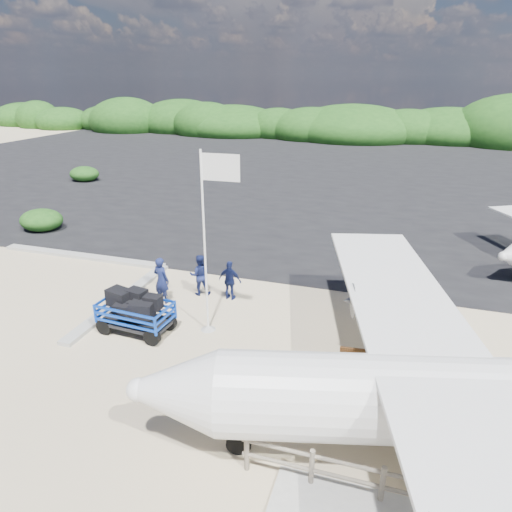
{
  "coord_description": "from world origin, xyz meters",
  "views": [
    {
      "loc": [
        5.6,
        -12.55,
        8.51
      ],
      "look_at": [
        0.41,
        3.97,
        1.6
      ],
      "focal_mm": 32.0,
      "sensor_mm": 36.0,
      "label": 1
    }
  ],
  "objects_px": {
    "flagpole": "(208,329)",
    "baggage_cart": "(138,331)",
    "signboard": "(369,397)",
    "crew_c": "(230,280)",
    "aircraft_small": "(221,164)",
    "crew_b": "(200,275)",
    "crew_a": "(161,280)"
  },
  "relations": [
    {
      "from": "flagpole",
      "to": "baggage_cart",
      "type": "bearing_deg",
      "value": -159.17
    },
    {
      "from": "signboard",
      "to": "crew_c",
      "type": "height_order",
      "value": "crew_c"
    },
    {
      "from": "baggage_cart",
      "to": "crew_c",
      "type": "height_order",
      "value": "crew_c"
    },
    {
      "from": "baggage_cart",
      "to": "aircraft_small",
      "type": "distance_m",
      "value": 32.66
    },
    {
      "from": "crew_c",
      "to": "crew_b",
      "type": "bearing_deg",
      "value": 2.93
    },
    {
      "from": "flagpole",
      "to": "aircraft_small",
      "type": "distance_m",
      "value": 32.56
    },
    {
      "from": "signboard",
      "to": "crew_b",
      "type": "bearing_deg",
      "value": 142.07
    },
    {
      "from": "signboard",
      "to": "crew_c",
      "type": "distance_m",
      "value": 7.46
    },
    {
      "from": "baggage_cart",
      "to": "crew_c",
      "type": "relative_size",
      "value": 1.65
    },
    {
      "from": "crew_b",
      "to": "crew_c",
      "type": "bearing_deg",
      "value": 153.87
    },
    {
      "from": "baggage_cart",
      "to": "crew_a",
      "type": "bearing_deg",
      "value": 99.69
    },
    {
      "from": "crew_b",
      "to": "crew_a",
      "type": "bearing_deg",
      "value": 19.67
    },
    {
      "from": "flagpole",
      "to": "crew_b",
      "type": "distance_m",
      "value": 3.03
    },
    {
      "from": "signboard",
      "to": "aircraft_small",
      "type": "bearing_deg",
      "value": 112.65
    },
    {
      "from": "flagpole",
      "to": "crew_c",
      "type": "distance_m",
      "value": 2.62
    },
    {
      "from": "signboard",
      "to": "crew_b",
      "type": "distance_m",
      "value": 8.59
    },
    {
      "from": "signboard",
      "to": "crew_a",
      "type": "xyz_separation_m",
      "value": [
        -8.36,
        3.49,
        0.95
      ]
    },
    {
      "from": "baggage_cart",
      "to": "aircraft_small",
      "type": "bearing_deg",
      "value": 110.36
    },
    {
      "from": "baggage_cart",
      "to": "flagpole",
      "type": "xyz_separation_m",
      "value": [
        2.34,
        0.89,
        0.0
      ]
    },
    {
      "from": "crew_a",
      "to": "aircraft_small",
      "type": "distance_m",
      "value": 30.38
    },
    {
      "from": "baggage_cart",
      "to": "crew_c",
      "type": "xyz_separation_m",
      "value": [
        2.26,
        3.38,
        0.83
      ]
    },
    {
      "from": "signboard",
      "to": "crew_a",
      "type": "height_order",
      "value": "crew_a"
    },
    {
      "from": "baggage_cart",
      "to": "crew_b",
      "type": "bearing_deg",
      "value": 78.92
    },
    {
      "from": "baggage_cart",
      "to": "crew_a",
      "type": "distance_m",
      "value": 2.52
    },
    {
      "from": "crew_a",
      "to": "baggage_cart",
      "type": "bearing_deg",
      "value": 107.5
    },
    {
      "from": "crew_a",
      "to": "aircraft_small",
      "type": "xyz_separation_m",
      "value": [
        -8.97,
        29.01,
        -0.95
      ]
    },
    {
      "from": "flagpole",
      "to": "signboard",
      "type": "xyz_separation_m",
      "value": [
        5.79,
        -2.06,
        0.0
      ]
    },
    {
      "from": "aircraft_small",
      "to": "signboard",
      "type": "bearing_deg",
      "value": 89.5
    },
    {
      "from": "flagpole",
      "to": "crew_b",
      "type": "relative_size",
      "value": 3.67
    },
    {
      "from": "flagpole",
      "to": "crew_b",
      "type": "height_order",
      "value": "flagpole"
    },
    {
      "from": "crew_b",
      "to": "signboard",
      "type": "bearing_deg",
      "value": 123.48
    },
    {
      "from": "flagpole",
      "to": "crew_a",
      "type": "distance_m",
      "value": 3.1
    }
  ]
}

